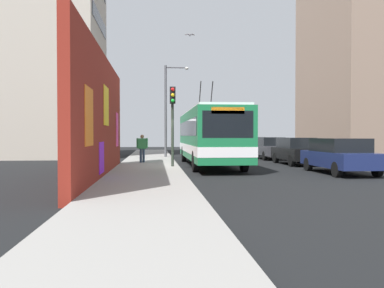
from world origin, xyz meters
TOP-DOWN VIEW (x-y plane):
  - ground_plane at (0.00, 0.00)m, footprint 80.00×80.00m
  - sidewalk_slab at (0.00, 1.60)m, footprint 48.00×3.20m
  - graffiti_wall at (-4.24, 3.35)m, footprint 13.53×0.32m
  - building_far_left at (12.42, 9.20)m, footprint 9.22×7.22m
  - building_far_right at (14.69, -17.00)m, footprint 12.14×7.19m
  - city_bus at (1.84, -1.80)m, footprint 11.70×2.58m
  - parked_car_navy at (-3.24, -7.00)m, footprint 4.70×1.94m
  - parked_car_black at (2.44, -7.00)m, footprint 4.48×1.74m
  - parked_car_dark_gray at (7.94, -7.00)m, footprint 4.64×1.76m
  - parked_car_white at (13.40, -7.00)m, footprint 4.30×1.92m
  - pedestrian_midblock at (2.88, 1.97)m, footprint 0.22×0.65m
  - traffic_light at (-0.31, 0.35)m, footprint 0.49×0.28m
  - street_lamp at (9.07, 0.25)m, footprint 0.44×1.78m
  - flying_pigeons at (2.26, -1.67)m, footprint 1.58×2.50m

SIDE VIEW (x-z plane):
  - ground_plane at x=0.00m, z-range 0.00..0.00m
  - sidewalk_slab at x=0.00m, z-range 0.00..0.15m
  - parked_car_black at x=2.44m, z-range 0.04..1.62m
  - parked_car_dark_gray at x=7.94m, z-range 0.04..1.62m
  - parked_car_white at x=13.40m, z-range 0.04..1.62m
  - parked_car_navy at x=-3.24m, z-range 0.05..1.63m
  - pedestrian_midblock at x=2.88m, z-range 0.28..1.89m
  - city_bus at x=1.84m, z-range -0.71..4.19m
  - graffiti_wall at x=-4.24m, z-range 0.00..4.90m
  - traffic_light at x=-0.31m, z-range 0.85..4.86m
  - street_lamp at x=9.07m, z-range 0.64..7.32m
  - building_far_left at x=12.42m, z-range 0.00..16.28m
  - flying_pigeons at x=2.26m, z-range 7.17..9.94m
  - building_far_right at x=14.69m, z-range 0.00..17.21m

